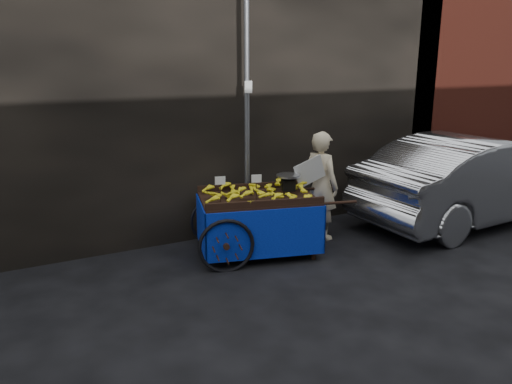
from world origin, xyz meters
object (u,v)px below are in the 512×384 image
banana_cart (255,203)px  parked_car (475,179)px  plastic_bag (311,238)px  vendor (321,185)px

banana_cart → parked_car: (4.17, -0.38, -0.01)m
banana_cart → plastic_bag: size_ratio=7.95×
vendor → plastic_bag: vendor is taller
vendor → plastic_bag: 0.86m
vendor → parked_car: (2.92, -0.52, -0.10)m
plastic_bag → parked_car: parked_car is taller
vendor → parked_car: 2.97m
plastic_bag → parked_car: 3.34m
vendor → parked_car: size_ratio=0.37×
banana_cart → vendor: bearing=20.8°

